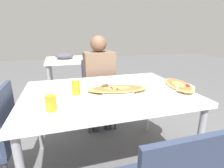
# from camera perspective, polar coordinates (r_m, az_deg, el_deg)

# --- Properties ---
(ground_plane) EXTENTS (14.00, 14.00, 0.00)m
(ground_plane) POSITION_cam_1_polar(r_m,az_deg,el_deg) (1.88, -1.41, -24.36)
(ground_plane) COLOR #59595B
(dining_table) EXTENTS (1.38, 0.97, 0.75)m
(dining_table) POSITION_cam_1_polar(r_m,az_deg,el_deg) (1.52, -1.60, -4.48)
(dining_table) COLOR white
(dining_table) RESTS_ON ground_plane
(chair_far_seated) EXTENTS (0.40, 0.40, 0.88)m
(chair_far_seated) POSITION_cam_1_polar(r_m,az_deg,el_deg) (2.35, -4.63, -1.65)
(chair_far_seated) COLOR #2D3851
(chair_far_seated) RESTS_ON ground_plane
(person_seated) EXTENTS (0.36, 0.29, 1.19)m
(person_seated) POSITION_cam_1_polar(r_m,az_deg,el_deg) (2.18, -4.14, 2.54)
(person_seated) COLOR #2D2D38
(person_seated) RESTS_ON ground_plane
(pizza_main) EXTENTS (0.53, 0.29, 0.06)m
(pizza_main) POSITION_cam_1_polar(r_m,az_deg,el_deg) (1.47, 1.73, -1.68)
(pizza_main) COLOR white
(pizza_main) RESTS_ON dining_table
(soda_can) EXTENTS (0.07, 0.07, 0.12)m
(soda_can) POSITION_cam_1_polar(r_m,az_deg,el_deg) (1.42, -11.71, -0.93)
(soda_can) COLOR orange
(soda_can) RESTS_ON dining_table
(drink_glass) EXTENTS (0.07, 0.07, 0.10)m
(drink_glass) POSITION_cam_1_polar(r_m,az_deg,el_deg) (1.18, -19.33, -5.92)
(drink_glass) COLOR orange
(drink_glass) RESTS_ON dining_table
(pizza_second) EXTENTS (0.29, 0.48, 0.06)m
(pizza_second) POSITION_cam_1_polar(r_m,az_deg,el_deg) (1.69, 20.87, -0.41)
(pizza_second) COLOR white
(pizza_second) RESTS_ON dining_table
(background_table) EXTENTS (1.10, 0.80, 0.87)m
(background_table) POSITION_cam_1_polar(r_m,az_deg,el_deg) (3.32, -11.98, 7.13)
(background_table) COLOR white
(background_table) RESTS_ON ground_plane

